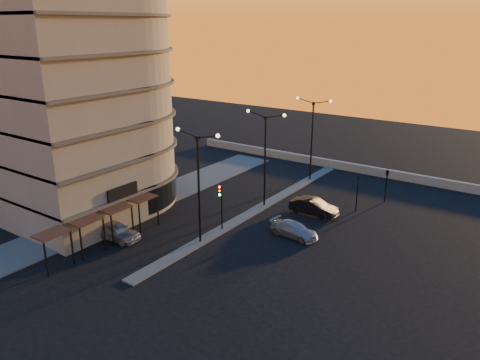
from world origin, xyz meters
name	(u,v)px	position (x,y,z in m)	size (l,w,h in m)	color
ground	(200,242)	(0.00, 0.00, 0.00)	(120.00, 120.00, 0.00)	black
sidewalk_west	(146,201)	(-10.50, 4.00, 0.06)	(5.00, 40.00, 0.12)	#51514E
median	(264,205)	(0.00, 10.00, 0.06)	(1.20, 36.00, 0.12)	#51514E
parapet	(347,166)	(2.00, 26.00, 0.50)	(44.00, 0.50, 1.00)	gray
building	(79,86)	(-14.00, 0.03, 11.91)	(14.35, 17.08, 25.00)	slate
streetlamp_near	(199,179)	(0.00, 0.00, 5.59)	(4.32, 0.32, 9.51)	black
streetlamp_mid	(265,152)	(0.00, 10.00, 5.59)	(4.32, 0.32, 9.51)	black
streetlamp_far	(312,133)	(0.00, 20.00, 5.59)	(4.32, 0.32, 9.51)	black
traffic_light_main	(221,200)	(0.00, 2.87, 2.89)	(0.28, 0.44, 4.25)	black
signal_east_a	(357,192)	(8.00, 14.00, 1.93)	(0.13, 0.16, 3.60)	black
signal_east_b	(387,173)	(9.50, 18.00, 3.10)	(0.42, 1.99, 3.60)	black
car_hatchback	(115,231)	(-6.24, -3.62, 0.77)	(1.81, 4.50, 1.53)	#9A9CA1
car_sedan	(314,207)	(5.00, 10.87, 0.77)	(1.62, 4.66, 1.53)	black
car_wagon	(294,230)	(5.84, 5.47, 0.63)	(1.76, 4.32, 1.25)	gray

